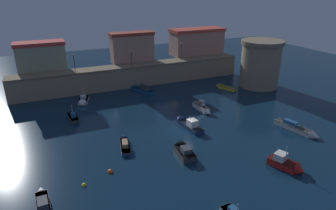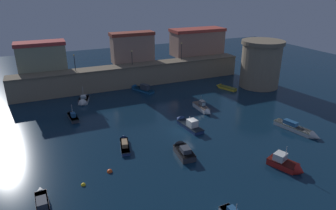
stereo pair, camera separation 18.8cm
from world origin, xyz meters
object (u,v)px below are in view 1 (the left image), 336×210
at_px(moored_boat_7, 83,101).
at_px(moored_boat_9, 187,123).
at_px(quay_lamp_0, 74,60).
at_px(moored_boat_6, 72,116).
at_px(quay_lamp_2, 181,49).
at_px(moored_boat_0, 224,87).
at_px(moored_boat_2, 287,164).
at_px(moored_boat_12, 203,108).
at_px(moored_boat_5, 140,88).
at_px(quay_lamp_1, 132,55).
at_px(moored_boat_4, 125,143).
at_px(moored_boat_8, 183,150).
at_px(moored_boat_10, 298,129).
at_px(fortress_tower, 260,64).
at_px(mooring_buoy_0, 84,185).
at_px(moored_boat_3, 43,205).
at_px(mooring_buoy_1, 110,172).

height_order(moored_boat_7, moored_boat_9, moored_boat_7).
bearing_deg(quay_lamp_0, moored_boat_6, -102.13).
xyz_separation_m(quay_lamp_2, moored_boat_7, (-23.30, -6.49, -6.69)).
distance_m(moored_boat_0, moored_boat_2, 29.72).
bearing_deg(moored_boat_12, moored_boat_5, -156.97).
relative_size(quay_lamp_0, moored_boat_5, 0.52).
bearing_deg(moored_boat_5, moored_boat_12, 177.18).
height_order(quay_lamp_1, moored_boat_12, quay_lamp_1).
xyz_separation_m(quay_lamp_1, moored_boat_4, (-9.06, -24.78, -6.33)).
height_order(quay_lamp_1, moored_boat_8, quay_lamp_1).
relative_size(moored_boat_10, moored_boat_12, 1.40).
xyz_separation_m(fortress_tower, mooring_buoy_0, (-40.33, -20.08, -4.98)).
bearing_deg(moored_boat_7, moored_boat_3, -0.67).
height_order(quay_lamp_1, moored_boat_9, quay_lamp_1).
distance_m(fortress_tower, mooring_buoy_0, 45.32).
bearing_deg(moored_boat_6, moored_boat_12, -111.29).
distance_m(moored_boat_0, moored_boat_6, 31.56).
bearing_deg(quay_lamp_1, moored_boat_7, -150.92).
relative_size(moored_boat_3, moored_boat_9, 0.98).
bearing_deg(moored_boat_3, moored_boat_9, -65.22).
xyz_separation_m(moored_boat_8, moored_boat_12, (9.49, 11.24, 0.05)).
bearing_deg(moored_boat_6, moored_boat_10, -127.20).
bearing_deg(moored_boat_7, mooring_buoy_0, 6.97).
height_order(moored_boat_3, mooring_buoy_0, moored_boat_3).
height_order(moored_boat_12, mooring_buoy_0, moored_boat_12).
bearing_deg(mooring_buoy_1, moored_boat_10, -2.34).
bearing_deg(moored_boat_10, quay_lamp_2, 175.22).
bearing_deg(moored_boat_5, moored_boat_10, -176.89).
distance_m(fortress_tower, moored_boat_5, 25.88).
xyz_separation_m(quay_lamp_2, moored_boat_3, (-31.48, -33.78, -6.52)).
relative_size(quay_lamp_1, moored_boat_12, 0.59).
relative_size(moored_boat_5, moored_boat_7, 1.44).
distance_m(moored_boat_2, moored_boat_3, 27.30).
distance_m(moored_boat_4, moored_boat_12, 16.98).
distance_m(quay_lamp_0, moored_boat_12, 26.97).
bearing_deg(mooring_buoy_0, moored_boat_0, 33.39).
bearing_deg(moored_boat_7, moored_boat_5, 118.64).
bearing_deg(moored_boat_4, moored_boat_2, -117.12).
height_order(moored_boat_9, mooring_buoy_0, moored_boat_9).
height_order(moored_boat_0, moored_boat_10, moored_boat_10).
bearing_deg(moored_boat_7, quay_lamp_0, -163.54).
bearing_deg(moored_boat_4, mooring_buoy_0, 147.69).
relative_size(moored_boat_2, moored_boat_6, 0.97).
height_order(moored_boat_2, moored_boat_6, moored_boat_2).
height_order(moored_boat_9, moored_boat_10, moored_boat_9).
bearing_deg(mooring_buoy_1, fortress_tower, 26.83).
xyz_separation_m(fortress_tower, moored_boat_9, (-23.17, -11.36, -4.54)).
relative_size(fortress_tower, moored_boat_0, 2.00).
relative_size(moored_boat_12, mooring_buoy_0, 10.21).
bearing_deg(moored_boat_7, quay_lamp_2, 121.58).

